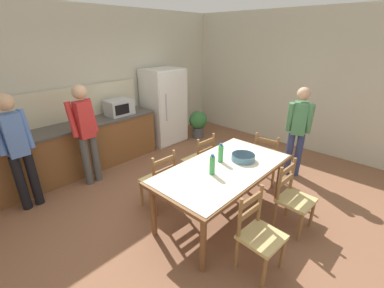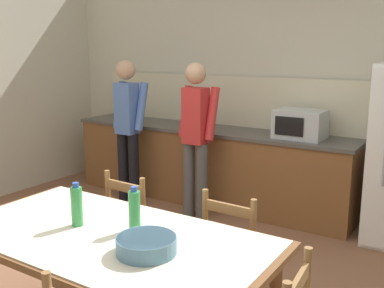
{
  "view_description": "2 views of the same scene",
  "coord_description": "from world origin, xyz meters",
  "px_view_note": "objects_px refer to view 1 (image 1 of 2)",
  "views": [
    {
      "loc": [
        -2.45,
        -2.24,
        2.37
      ],
      "look_at": [
        -0.12,
        -0.08,
        1.03
      ],
      "focal_mm": 24.0,
      "sensor_mm": 36.0,
      "label": 1
    },
    {
      "loc": [
        1.74,
        -2.31,
        1.83
      ],
      "look_at": [
        0.13,
        0.22,
        1.19
      ],
      "focal_mm": 42.0,
      "sensor_mm": 36.0,
      "label": 2
    }
  ],
  "objects_px": {
    "bottle_off_centre": "(221,153)",
    "person_at_counter": "(86,131)",
    "refrigerator": "(164,106)",
    "bottle_near_centre": "(212,165)",
    "chair_side_near_right": "(293,198)",
    "person_by_table": "(298,128)",
    "chair_side_far_left": "(159,181)",
    "serving_bowl": "(243,157)",
    "potted_plant": "(198,123)",
    "chair_side_far_right": "(200,160)",
    "dining_table": "(223,172)",
    "person_at_sink": "(18,147)",
    "chair_head_end": "(267,159)",
    "chair_side_near_left": "(259,234)",
    "microwave": "(119,107)"
  },
  "relations": [
    {
      "from": "refrigerator",
      "to": "person_by_table",
      "type": "relative_size",
      "value": 1.06
    },
    {
      "from": "potted_plant",
      "to": "bottle_off_centre",
      "type": "bearing_deg",
      "value": -132.47
    },
    {
      "from": "bottle_near_centre",
      "to": "person_at_counter",
      "type": "relative_size",
      "value": 0.16
    },
    {
      "from": "person_by_table",
      "to": "potted_plant",
      "type": "xyz_separation_m",
      "value": [
        0.24,
        2.5,
        -0.52
      ]
    },
    {
      "from": "microwave",
      "to": "potted_plant",
      "type": "distance_m",
      "value": 2.04
    },
    {
      "from": "chair_side_far_left",
      "to": "person_at_counter",
      "type": "height_order",
      "value": "person_at_counter"
    },
    {
      "from": "dining_table",
      "to": "serving_bowl",
      "type": "relative_size",
      "value": 6.14
    },
    {
      "from": "dining_table",
      "to": "person_at_counter",
      "type": "relative_size",
      "value": 1.16
    },
    {
      "from": "chair_side_near_left",
      "to": "chair_head_end",
      "type": "bearing_deg",
      "value": 28.88
    },
    {
      "from": "dining_table",
      "to": "bottle_near_centre",
      "type": "xyz_separation_m",
      "value": [
        -0.25,
        -0.0,
        0.2
      ]
    },
    {
      "from": "chair_side_far_right",
      "to": "dining_table",
      "type": "bearing_deg",
      "value": 63.02
    },
    {
      "from": "person_by_table",
      "to": "bottle_near_centre",
      "type": "bearing_deg",
      "value": -27.58
    },
    {
      "from": "chair_head_end",
      "to": "person_at_sink",
      "type": "bearing_deg",
      "value": 48.67
    },
    {
      "from": "refrigerator",
      "to": "person_at_counter",
      "type": "xyz_separation_m",
      "value": [
        -2.13,
        -0.5,
        0.1
      ]
    },
    {
      "from": "chair_side_near_right",
      "to": "chair_head_end",
      "type": "height_order",
      "value": "same"
    },
    {
      "from": "potted_plant",
      "to": "chair_side_far_left",
      "type": "bearing_deg",
      "value": -149.56
    },
    {
      "from": "chair_side_near_left",
      "to": "person_by_table",
      "type": "relative_size",
      "value": 0.57
    },
    {
      "from": "chair_side_near_right",
      "to": "chair_side_far_left",
      "type": "bearing_deg",
      "value": 121.18
    },
    {
      "from": "bottle_near_centre",
      "to": "chair_head_end",
      "type": "relative_size",
      "value": 0.3
    },
    {
      "from": "bottle_off_centre",
      "to": "serving_bowl",
      "type": "bearing_deg",
      "value": -39.57
    },
    {
      "from": "person_at_sink",
      "to": "person_at_counter",
      "type": "xyz_separation_m",
      "value": [
        0.97,
        -0.02,
        -0.01
      ]
    },
    {
      "from": "refrigerator",
      "to": "bottle_near_centre",
      "type": "xyz_separation_m",
      "value": [
        -1.6,
        -2.7,
        0.05
      ]
    },
    {
      "from": "person_at_sink",
      "to": "person_at_counter",
      "type": "height_order",
      "value": "person_at_sink"
    },
    {
      "from": "chair_side_far_right",
      "to": "chair_side_far_left",
      "type": "bearing_deg",
      "value": 1.85
    },
    {
      "from": "bottle_off_centre",
      "to": "chair_side_far_left",
      "type": "distance_m",
      "value": 0.98
    },
    {
      "from": "person_at_counter",
      "to": "person_by_table",
      "type": "bearing_deg",
      "value": -133.14
    },
    {
      "from": "chair_head_end",
      "to": "person_at_counter",
      "type": "relative_size",
      "value": 0.54
    },
    {
      "from": "bottle_near_centre",
      "to": "chair_head_end",
      "type": "xyz_separation_m",
      "value": [
        1.52,
        -0.0,
        -0.46
      ]
    },
    {
      "from": "chair_head_end",
      "to": "potted_plant",
      "type": "distance_m",
      "value": 2.41
    },
    {
      "from": "microwave",
      "to": "chair_side_near_left",
      "type": "relative_size",
      "value": 0.55
    },
    {
      "from": "microwave",
      "to": "serving_bowl",
      "type": "xyz_separation_m",
      "value": [
        0.15,
        -2.8,
        -0.23
      ]
    },
    {
      "from": "bottle_near_centre",
      "to": "chair_side_far_left",
      "type": "distance_m",
      "value": 0.95
    },
    {
      "from": "potted_plant",
      "to": "chair_side_near_right",
      "type": "bearing_deg",
      "value": -117.78
    },
    {
      "from": "chair_side_near_right",
      "to": "person_by_table",
      "type": "relative_size",
      "value": 0.57
    },
    {
      "from": "dining_table",
      "to": "chair_side_near_left",
      "type": "relative_size",
      "value": 2.16
    },
    {
      "from": "bottle_off_centre",
      "to": "potted_plant",
      "type": "relative_size",
      "value": 0.4
    },
    {
      "from": "serving_bowl",
      "to": "person_at_sink",
      "type": "bearing_deg",
      "value": 132.14
    },
    {
      "from": "serving_bowl",
      "to": "person_at_counter",
      "type": "xyz_separation_m",
      "value": [
        -1.12,
        2.28,
        0.12
      ]
    },
    {
      "from": "chair_side_far_left",
      "to": "person_at_sink",
      "type": "distance_m",
      "value": 1.99
    },
    {
      "from": "chair_head_end",
      "to": "chair_side_near_left",
      "type": "height_order",
      "value": "same"
    },
    {
      "from": "bottle_off_centre",
      "to": "chair_head_end",
      "type": "height_order",
      "value": "bottle_off_centre"
    },
    {
      "from": "refrigerator",
      "to": "person_at_counter",
      "type": "bearing_deg",
      "value": -166.78
    },
    {
      "from": "bottle_near_centre",
      "to": "serving_bowl",
      "type": "distance_m",
      "value": 0.6
    },
    {
      "from": "serving_bowl",
      "to": "bottle_off_centre",
      "type": "bearing_deg",
      "value": 140.43
    },
    {
      "from": "person_by_table",
      "to": "microwave",
      "type": "bearing_deg",
      "value": -82.31
    },
    {
      "from": "serving_bowl",
      "to": "person_at_counter",
      "type": "relative_size",
      "value": 0.19
    },
    {
      "from": "serving_bowl",
      "to": "chair_side_far_right",
      "type": "relative_size",
      "value": 0.35
    },
    {
      "from": "dining_table",
      "to": "chair_side_near_right",
      "type": "relative_size",
      "value": 2.16
    },
    {
      "from": "serving_bowl",
      "to": "chair_head_end",
      "type": "height_order",
      "value": "chair_head_end"
    },
    {
      "from": "bottle_off_centre",
      "to": "person_at_counter",
      "type": "relative_size",
      "value": 0.16
    }
  ]
}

